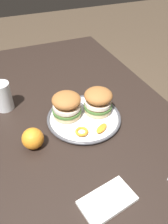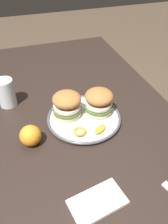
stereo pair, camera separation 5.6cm
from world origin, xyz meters
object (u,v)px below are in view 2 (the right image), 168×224
Objects in this scene: sandwich_half_left at (67,104)px; whole_orange at (30,136)px; dining_table at (78,126)px; drinking_glass at (7,94)px; dinner_plate at (84,118)px; sandwich_half_right at (99,101)px.

whole_orange is at bearing 121.64° from sandwich_half_left.
dining_table is 0.34m from drinking_glass.
drinking_glass is at bearing 54.32° from dinner_plate.
sandwich_half_left is at bearing 58.39° from dinner_plate.
sandwich_half_right is at bearing -128.30° from dining_table.
sandwich_half_left is at bearing 80.13° from sandwich_half_right.
sandwich_half_right is at bearing -78.13° from dinner_plate.
sandwich_half_left is (0.04, 0.06, 0.06)m from dinner_plate.
dinner_plate is 2.40× the size of sandwich_half_right.
sandwich_half_left is 1.71× the size of whole_orange.
dining_table is 0.19m from sandwich_half_right.
sandwich_half_right reaches higher than dining_table.
drinking_glass reaches higher than sandwich_half_right.
sandwich_half_right is (-0.06, -0.07, 0.17)m from dining_table.
whole_orange is (-0.06, 0.22, 0.03)m from dinner_plate.
sandwich_half_left is at bearing 124.20° from dining_table.
whole_orange is at bearing 122.29° from dining_table.
drinking_glass reaches higher than dinner_plate.
dining_table is 0.13m from dinner_plate.
whole_orange is (-0.27, -0.06, -0.01)m from drinking_glass.
dinner_plate is 0.09m from sandwich_half_right.
drinking_glass is (0.17, 0.22, -0.02)m from sandwich_half_left.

